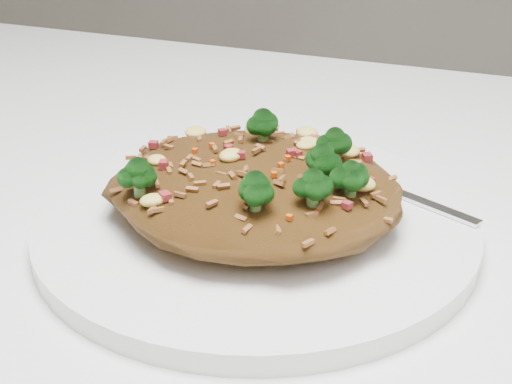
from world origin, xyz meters
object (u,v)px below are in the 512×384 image
dining_table (219,319)px  fork (385,188)px  fried_rice (257,177)px  plate (256,222)px

dining_table → fork: size_ratio=7.79×
dining_table → fried_rice: 0.14m
plate → fried_rice: bearing=-31.6°
fork → dining_table: bearing=-130.7°
fried_rice → fork: size_ratio=1.24×
plate → fork: 0.10m
plate → fried_rice: 0.03m
dining_table → fried_rice: bearing=-20.6°
dining_table → fork: (0.11, 0.05, 0.11)m
dining_table → plate: bearing=-20.3°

